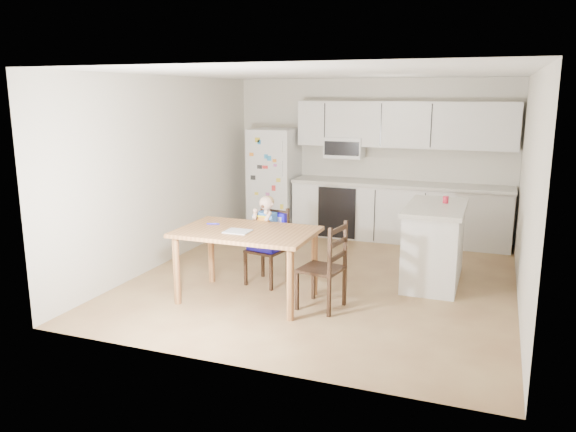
{
  "coord_description": "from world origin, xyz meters",
  "views": [
    {
      "loc": [
        1.93,
        -6.45,
        2.28
      ],
      "look_at": [
        -0.34,
        -0.41,
        0.86
      ],
      "focal_mm": 35.0,
      "sensor_mm": 36.0,
      "label": 1
    }
  ],
  "objects_px": {
    "refrigerator": "(274,180)",
    "red_cup": "(446,200)",
    "chair_side": "(329,261)",
    "kitchen_island": "(434,244)",
    "chair_booster": "(269,231)",
    "dining_table": "(247,240)"
  },
  "relations": [
    {
      "from": "refrigerator",
      "to": "red_cup",
      "type": "bearing_deg",
      "value": -29.36
    },
    {
      "from": "dining_table",
      "to": "chair_side",
      "type": "relative_size",
      "value": 1.58
    },
    {
      "from": "refrigerator",
      "to": "dining_table",
      "type": "bearing_deg",
      "value": -73.4
    },
    {
      "from": "dining_table",
      "to": "chair_side",
      "type": "distance_m",
      "value": 0.96
    },
    {
      "from": "kitchen_island",
      "to": "chair_side",
      "type": "bearing_deg",
      "value": -125.64
    },
    {
      "from": "refrigerator",
      "to": "chair_booster",
      "type": "relative_size",
      "value": 1.57
    },
    {
      "from": "red_cup",
      "to": "dining_table",
      "type": "height_order",
      "value": "red_cup"
    },
    {
      "from": "kitchen_island",
      "to": "chair_booster",
      "type": "bearing_deg",
      "value": -158.74
    },
    {
      "from": "red_cup",
      "to": "chair_side",
      "type": "bearing_deg",
      "value": -124.62
    },
    {
      "from": "refrigerator",
      "to": "chair_booster",
      "type": "height_order",
      "value": "refrigerator"
    },
    {
      "from": "refrigerator",
      "to": "chair_booster",
      "type": "distance_m",
      "value": 2.73
    },
    {
      "from": "dining_table",
      "to": "chair_side",
      "type": "xyz_separation_m",
      "value": [
        0.94,
        0.03,
        -0.16
      ]
    },
    {
      "from": "chair_side",
      "to": "refrigerator",
      "type": "bearing_deg",
      "value": -139.32
    },
    {
      "from": "refrigerator",
      "to": "chair_side",
      "type": "relative_size",
      "value": 1.79
    },
    {
      "from": "kitchen_island",
      "to": "chair_side",
      "type": "relative_size",
      "value": 1.37
    },
    {
      "from": "chair_booster",
      "to": "chair_side",
      "type": "distance_m",
      "value": 1.11
    },
    {
      "from": "refrigerator",
      "to": "kitchen_island",
      "type": "relative_size",
      "value": 1.31
    },
    {
      "from": "kitchen_island",
      "to": "chair_booster",
      "type": "height_order",
      "value": "chair_booster"
    },
    {
      "from": "kitchen_island",
      "to": "dining_table",
      "type": "height_order",
      "value": "kitchen_island"
    },
    {
      "from": "dining_table",
      "to": "chair_side",
      "type": "bearing_deg",
      "value": 2.07
    },
    {
      "from": "kitchen_island",
      "to": "chair_side",
      "type": "xyz_separation_m",
      "value": [
        -0.94,
        -1.31,
        0.05
      ]
    },
    {
      "from": "red_cup",
      "to": "chair_booster",
      "type": "distance_m",
      "value": 2.19
    }
  ]
}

